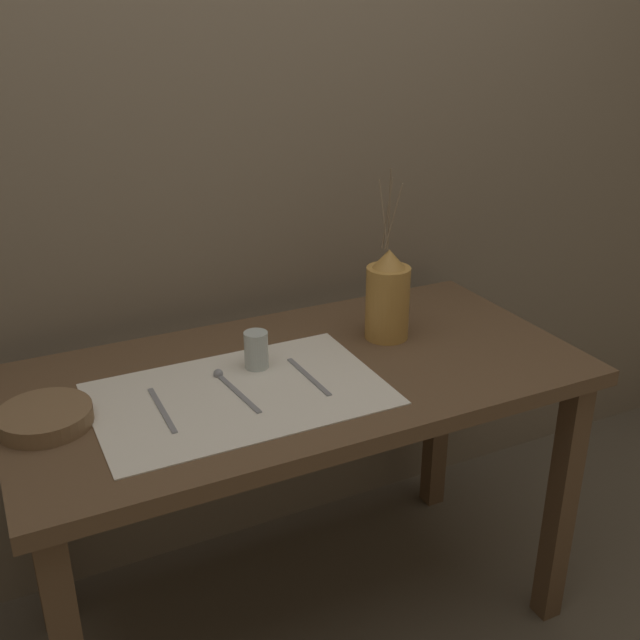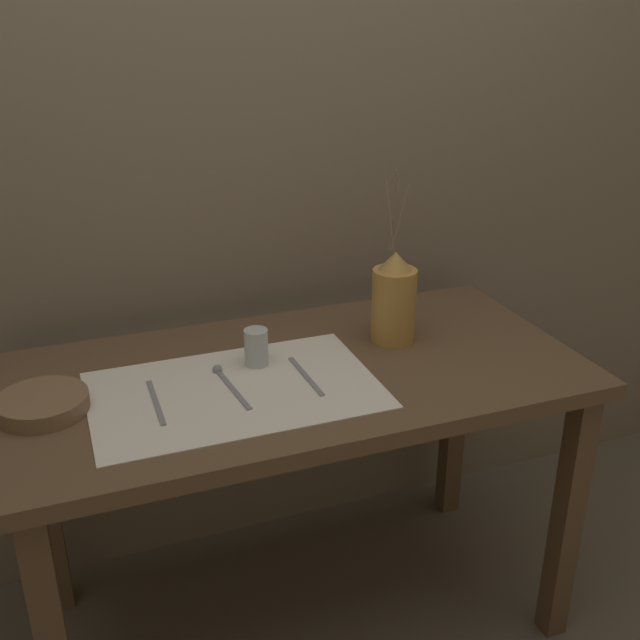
# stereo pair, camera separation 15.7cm
# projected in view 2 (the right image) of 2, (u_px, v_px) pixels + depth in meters

# --- Properties ---
(ground_plane) EXTENTS (12.00, 12.00, 0.00)m
(ground_plane) POSITION_uv_depth(u_px,v_px,m) (302.00, 615.00, 2.14)
(ground_plane) COLOR brown
(stone_wall_back) EXTENTS (7.00, 0.06, 2.40)m
(stone_wall_back) POSITION_uv_depth(u_px,v_px,m) (242.00, 165.00, 2.06)
(stone_wall_back) COLOR #7A6B56
(stone_wall_back) RESTS_ON ground_plane
(wooden_table) EXTENTS (1.39, 0.70, 0.79)m
(wooden_table) POSITION_uv_depth(u_px,v_px,m) (299.00, 406.00, 1.87)
(wooden_table) COLOR brown
(wooden_table) RESTS_ON ground_plane
(linen_cloth) EXTENTS (0.66, 0.42, 0.00)m
(linen_cloth) POSITION_uv_depth(u_px,v_px,m) (235.00, 390.00, 1.72)
(linen_cloth) COLOR silver
(linen_cloth) RESTS_ON wooden_table
(pitcher_with_flowers) EXTENTS (0.12, 0.12, 0.46)m
(pitcher_with_flowers) POSITION_uv_depth(u_px,v_px,m) (394.00, 300.00, 1.93)
(pitcher_with_flowers) COLOR #B7843D
(pitcher_with_flowers) RESTS_ON wooden_table
(wooden_bowl) EXTENTS (0.20, 0.20, 0.04)m
(wooden_bowl) POSITION_uv_depth(u_px,v_px,m) (43.00, 405.00, 1.62)
(wooden_bowl) COLOR brown
(wooden_bowl) RESTS_ON wooden_table
(glass_tumbler_near) EXTENTS (0.06, 0.06, 0.09)m
(glass_tumbler_near) POSITION_uv_depth(u_px,v_px,m) (256.00, 347.00, 1.82)
(glass_tumbler_near) COLOR #B7C1BC
(glass_tumbler_near) RESTS_ON wooden_table
(knife_center) EXTENTS (0.01, 0.21, 0.00)m
(knife_center) POSITION_uv_depth(u_px,v_px,m) (156.00, 402.00, 1.66)
(knife_center) COLOR gray
(knife_center) RESTS_ON wooden_table
(spoon_inner) EXTENTS (0.04, 0.22, 0.02)m
(spoon_inner) POSITION_uv_depth(u_px,v_px,m) (224.00, 377.00, 1.77)
(spoon_inner) COLOR gray
(spoon_inner) RESTS_ON wooden_table
(fork_inner) EXTENTS (0.02, 0.21, 0.00)m
(fork_inner) POSITION_uv_depth(u_px,v_px,m) (307.00, 376.00, 1.78)
(fork_inner) COLOR gray
(fork_inner) RESTS_ON wooden_table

